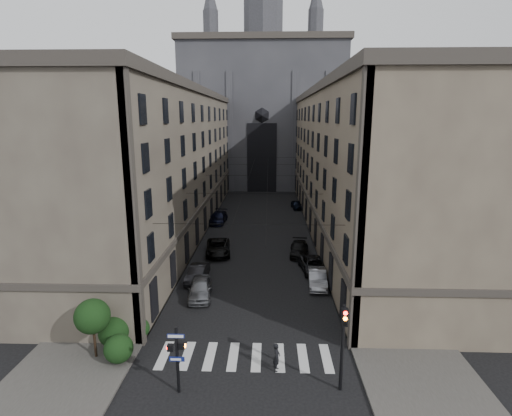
# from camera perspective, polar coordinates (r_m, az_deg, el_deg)

# --- Properties ---
(ground) EXTENTS (260.00, 260.00, 0.00)m
(ground) POSITION_cam_1_polar(r_m,az_deg,el_deg) (23.47, -2.44, -27.15)
(ground) COLOR black
(ground) RESTS_ON ground
(sidewalk_left) EXTENTS (7.00, 80.00, 0.15)m
(sidewalk_left) POSITION_cam_1_polar(r_m,az_deg,el_deg) (57.25, -10.28, -2.61)
(sidewalk_left) COLOR #383533
(sidewalk_left) RESTS_ON ground
(sidewalk_right) EXTENTS (7.00, 80.00, 0.15)m
(sidewalk_right) POSITION_cam_1_polar(r_m,az_deg,el_deg) (56.71, 10.97, -2.79)
(sidewalk_right) COLOR #383533
(sidewalk_right) RESTS_ON ground
(zebra_crossing) EXTENTS (11.00, 3.20, 0.01)m
(zebra_crossing) POSITION_cam_1_polar(r_m,az_deg,el_deg) (27.48, -1.61, -20.45)
(zebra_crossing) COLOR beige
(zebra_crossing) RESTS_ON ground
(building_left) EXTENTS (13.60, 60.60, 18.85)m
(building_left) POSITION_cam_1_polar(r_m,az_deg,el_deg) (56.26, -13.60, 6.59)
(building_left) COLOR #4C433A
(building_left) RESTS_ON ground
(building_right) EXTENTS (13.60, 60.60, 18.85)m
(building_right) POSITION_cam_1_polar(r_m,az_deg,el_deg) (55.55, 14.40, 6.47)
(building_right) COLOR brown
(building_right) RESTS_ON ground
(gothic_tower) EXTENTS (35.00, 23.00, 58.00)m
(gothic_tower) POSITION_cam_1_polar(r_m,az_deg,el_deg) (92.95, 0.99, 14.46)
(gothic_tower) COLOR #2D2D33
(gothic_tower) RESTS_ON ground
(pedestrian_signal_left) EXTENTS (1.02, 0.38, 4.00)m
(pedestrian_signal_left) POSITION_cam_1_polar(r_m,az_deg,el_deg) (23.78, -11.22, -19.89)
(pedestrian_signal_left) COLOR black
(pedestrian_signal_left) RESTS_ON ground
(traffic_light_right) EXTENTS (0.34, 0.50, 5.20)m
(traffic_light_right) POSITION_cam_1_polar(r_m,az_deg,el_deg) (23.46, 12.33, -17.67)
(traffic_light_right) COLOR black
(traffic_light_right) RESTS_ON ground
(shrub_cluster) EXTENTS (3.90, 4.40, 3.90)m
(shrub_cluster) POSITION_cam_1_polar(r_m,az_deg,el_deg) (28.40, -20.22, -15.91)
(shrub_cluster) COLOR black
(shrub_cluster) RESTS_ON sidewalk_left
(tram_wires) EXTENTS (14.00, 60.00, 0.43)m
(tram_wires) POSITION_cam_1_polar(r_m,az_deg,el_deg) (54.16, 0.29, 4.48)
(tram_wires) COLOR black
(tram_wires) RESTS_ON ground
(car_left_near) EXTENTS (2.32, 4.85, 1.60)m
(car_left_near) POSITION_cam_1_polar(r_m,az_deg,el_deg) (35.14, -7.98, -11.30)
(car_left_near) COLOR slate
(car_left_near) RESTS_ON ground
(car_left_midnear) EXTENTS (1.88, 4.49, 1.44)m
(car_left_midnear) POSITION_cam_1_polar(r_m,az_deg,el_deg) (38.52, -8.39, -9.23)
(car_left_midnear) COLOR black
(car_left_midnear) RESTS_ON ground
(car_left_midfar) EXTENTS (3.25, 5.97, 1.59)m
(car_left_midfar) POSITION_cam_1_polar(r_m,az_deg,el_deg) (45.40, -5.43, -5.60)
(car_left_midfar) COLOR black
(car_left_midfar) RESTS_ON ground
(car_left_far) EXTENTS (2.54, 5.59, 1.59)m
(car_left_far) POSITION_cam_1_polar(r_m,az_deg,el_deg) (58.67, -5.42, -1.36)
(car_left_far) COLOR black
(car_left_far) RESTS_ON ground
(car_right_near) EXTENTS (1.84, 4.64, 1.50)m
(car_right_near) POSITION_cam_1_polar(r_m,az_deg,el_deg) (37.39, 8.76, -9.89)
(car_right_near) COLOR gray
(car_right_near) RESTS_ON ground
(car_right_midnear) EXTENTS (2.96, 5.32, 1.41)m
(car_right_midnear) POSITION_cam_1_polar(r_m,az_deg,el_deg) (40.52, 8.22, -8.11)
(car_right_midnear) COLOR black
(car_right_midnear) RESTS_ON ground
(car_right_midfar) EXTENTS (2.45, 5.06, 1.42)m
(car_right_midfar) POSITION_cam_1_polar(r_m,az_deg,el_deg) (45.10, 6.19, -5.86)
(car_right_midfar) COLOR black
(car_right_midfar) RESTS_ON ground
(car_right_far) EXTENTS (2.03, 4.09, 1.34)m
(car_right_far) POSITION_cam_1_polar(r_m,az_deg,el_deg) (67.82, 5.83, 0.46)
(car_right_far) COLOR black
(car_right_far) RESTS_ON ground
(pedestrian) EXTENTS (0.53, 0.72, 1.80)m
(pedestrian) POSITION_cam_1_polar(r_m,az_deg,el_deg) (25.83, 2.95, -20.49)
(pedestrian) COLOR black
(pedestrian) RESTS_ON ground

